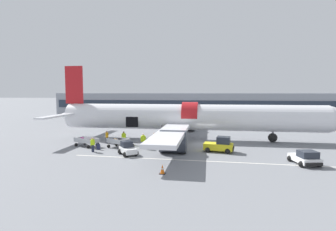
% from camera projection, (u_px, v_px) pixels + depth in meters
% --- Properties ---
extents(ground_plane, '(500.00, 500.00, 0.00)m').
position_uv_depth(ground_plane, '(206.00, 144.00, 33.25)').
color(ground_plane, slate).
extents(apron_marking_line, '(25.51, 0.79, 0.01)m').
position_uv_depth(apron_marking_line, '(199.00, 161.00, 25.16)').
color(apron_marking_line, silver).
rests_on(apron_marking_line, ground_plane).
extents(terminal_strip, '(83.51, 11.05, 6.31)m').
position_uv_depth(terminal_strip, '(208.00, 105.00, 71.76)').
color(terminal_strip, gray).
rests_on(terminal_strip, ground_plane).
extents(airplane, '(38.94, 31.60, 10.37)m').
position_uv_depth(airplane, '(186.00, 118.00, 36.08)').
color(airplane, silver).
rests_on(airplane, ground_plane).
extents(baggage_tug_lead, '(2.54, 3.30, 1.34)m').
position_uv_depth(baggage_tug_lead, '(305.00, 158.00, 23.81)').
color(baggage_tug_lead, white).
rests_on(baggage_tug_lead, ground_plane).
extents(baggage_tug_mid, '(2.45, 2.64, 1.40)m').
position_uv_depth(baggage_tug_mid, '(128.00, 149.00, 27.57)').
color(baggage_tug_mid, white).
rests_on(baggage_tug_mid, ground_plane).
extents(baggage_tug_rear, '(3.43, 2.25, 1.72)m').
position_uv_depth(baggage_tug_rear, '(220.00, 145.00, 28.86)').
color(baggage_tug_rear, yellow).
rests_on(baggage_tug_rear, ground_plane).
extents(baggage_cart_loading, '(3.51, 2.33, 1.19)m').
position_uv_depth(baggage_cart_loading, '(118.00, 143.00, 31.03)').
color(baggage_cart_loading, '#B7BABF').
rests_on(baggage_cart_loading, ground_plane).
extents(baggage_cart_queued, '(3.97, 2.52, 1.06)m').
position_uv_depth(baggage_cart_queued, '(87.00, 142.00, 31.77)').
color(baggage_cart_queued, '#B7BABF').
rests_on(baggage_cart_queued, ground_plane).
extents(ground_crew_loader_a, '(0.44, 0.56, 1.61)m').
position_uv_depth(ground_crew_loader_a, '(107.00, 137.00, 33.79)').
color(ground_crew_loader_a, '#1E2338').
rests_on(ground_crew_loader_a, ground_plane).
extents(ground_crew_loader_b, '(0.51, 0.51, 1.60)m').
position_uv_depth(ground_crew_loader_b, '(143.00, 140.00, 31.61)').
color(ground_crew_loader_b, '#2D2D33').
rests_on(ground_crew_loader_b, ground_plane).
extents(ground_crew_driver, '(0.56, 0.46, 1.61)m').
position_uv_depth(ground_crew_driver, '(124.00, 137.00, 33.36)').
color(ground_crew_driver, '#2D2D33').
rests_on(ground_crew_driver, ground_plane).
extents(ground_crew_supervisor, '(0.50, 0.53, 1.62)m').
position_uv_depth(ground_crew_supervisor, '(93.00, 144.00, 28.86)').
color(ground_crew_supervisor, '#1E2338').
rests_on(ground_crew_supervisor, ground_plane).
extents(ground_crew_helper, '(0.60, 0.57, 1.83)m').
position_uv_depth(ground_crew_helper, '(154.00, 140.00, 30.86)').
color(ground_crew_helper, '#1E2338').
rests_on(ground_crew_helper, ground_plane).
extents(ground_crew_marshal, '(0.62, 0.53, 1.80)m').
position_uv_depth(ground_crew_marshal, '(143.00, 141.00, 30.46)').
color(ground_crew_marshal, black).
rests_on(ground_crew_marshal, ground_plane).
extents(suitcase_on_tarmac_upright, '(0.39, 0.29, 0.80)m').
position_uv_depth(suitcase_on_tarmac_upright, '(98.00, 147.00, 30.05)').
color(suitcase_on_tarmac_upright, '#1E2347').
rests_on(suitcase_on_tarmac_upright, ground_plane).
extents(suitcase_on_tarmac_spare, '(0.36, 0.26, 0.74)m').
position_uv_depth(suitcase_on_tarmac_spare, '(133.00, 148.00, 29.62)').
color(suitcase_on_tarmac_spare, '#2D2D33').
rests_on(suitcase_on_tarmac_spare, ground_plane).
extents(safety_cone_engine_left, '(0.50, 0.50, 0.78)m').
position_uv_depth(safety_cone_engine_left, '(162.00, 169.00, 21.11)').
color(safety_cone_engine_left, black).
rests_on(safety_cone_engine_left, ground_plane).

